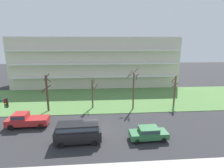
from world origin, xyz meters
name	(u,v)px	position (x,y,z in m)	size (l,w,h in m)	color
ground	(95,133)	(0.00, 0.00, 0.00)	(160.00, 160.00, 0.00)	#2D2D30
grass_lawn_strip	(96,99)	(0.00, 14.00, 0.04)	(80.00, 16.00, 0.08)	#547F42
apartment_building	(96,61)	(0.00, 28.04, 6.27)	(41.56, 13.03, 12.54)	beige
tree_far_left	(47,92)	(-7.88, 8.06, 3.30)	(1.68, 1.69, 6.30)	#4C3828
tree_left	(93,93)	(-0.49, 8.88, 2.75)	(1.09, 1.46, 5.30)	brown
tree_center	(133,88)	(6.39, 7.98, 3.66)	(2.16, 1.80, 6.97)	brown
tree_right	(175,90)	(13.98, 8.81, 2.99)	(1.31, 1.29, 5.59)	brown
van_black_near_left	(78,131)	(-1.82, -2.00, 1.40)	(5.28, 2.23, 2.36)	black
pickup_red_center_left	(26,120)	(-9.29, 2.50, 1.02)	(5.44, 2.10, 1.95)	#B22828
sedan_green_center_right	(148,133)	(6.31, -2.00, 0.87)	(4.45, 1.93, 1.57)	#2D6B3D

